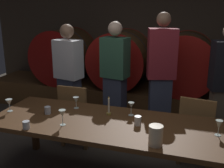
{
  "coord_description": "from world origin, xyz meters",
  "views": [
    {
      "loc": [
        0.8,
        -2.17,
        1.93
      ],
      "look_at": [
        -0.1,
        0.6,
        1.07
      ],
      "focal_mm": 44.3,
      "sensor_mm": 36.0,
      "label": 1
    }
  ],
  "objects_px": {
    "cup_center": "(48,110)",
    "wine_glass_far_right": "(219,125)",
    "cup_left": "(26,125)",
    "wine_barrel_center_left": "(121,59)",
    "wine_barrel_center_right": "(185,63)",
    "wine_glass_left": "(76,100)",
    "wine_glass_right": "(131,106)",
    "wine_glass_far_left": "(9,103)",
    "guest_center_right": "(161,77)",
    "guest_center_left": "(115,78)",
    "cup_right": "(138,121)",
    "guest_far_right": "(224,88)",
    "wine_glass_center": "(62,114)",
    "chair_left": "(76,112)",
    "dining_table": "(116,129)",
    "chair_right": "(197,127)",
    "candle_left": "(109,110)",
    "pitcher": "(156,135)",
    "guest_far_left": "(69,80)",
    "wine_barrel_far_left": "(64,55)"
  },
  "relations": [
    {
      "from": "cup_center",
      "to": "wine_glass_far_right",
      "type": "bearing_deg",
      "value": 0.86
    },
    {
      "from": "cup_left",
      "to": "wine_barrel_center_left",
      "type": "bearing_deg",
      "value": 84.9
    },
    {
      "from": "wine_barrel_center_right",
      "to": "wine_glass_left",
      "type": "xyz_separation_m",
      "value": [
        -1.11,
        -1.9,
        -0.13
      ]
    },
    {
      "from": "wine_barrel_center_right",
      "to": "wine_glass_right",
      "type": "bearing_deg",
      "value": -103.2
    },
    {
      "from": "wine_glass_far_left",
      "to": "cup_left",
      "type": "height_order",
      "value": "wine_glass_far_left"
    },
    {
      "from": "guest_center_right",
      "to": "wine_glass_far_left",
      "type": "bearing_deg",
      "value": 23.09
    },
    {
      "from": "guest_center_left",
      "to": "cup_right",
      "type": "height_order",
      "value": "guest_center_left"
    },
    {
      "from": "guest_far_right",
      "to": "wine_glass_left",
      "type": "height_order",
      "value": "guest_far_right"
    },
    {
      "from": "wine_barrel_center_right",
      "to": "cup_center",
      "type": "relative_size",
      "value": 12.15
    },
    {
      "from": "wine_barrel_center_right",
      "to": "wine_glass_left",
      "type": "height_order",
      "value": "wine_barrel_center_right"
    },
    {
      "from": "guest_center_right",
      "to": "wine_glass_center",
      "type": "xyz_separation_m",
      "value": [
        -0.78,
        -1.43,
        -0.08
      ]
    },
    {
      "from": "chair_left",
      "to": "wine_glass_left",
      "type": "distance_m",
      "value": 0.58
    },
    {
      "from": "dining_table",
      "to": "wine_glass_center",
      "type": "height_order",
      "value": "wine_glass_center"
    },
    {
      "from": "chair_right",
      "to": "candle_left",
      "type": "relative_size",
      "value": 4.04
    },
    {
      "from": "chair_left",
      "to": "guest_far_right",
      "type": "relative_size",
      "value": 0.52
    },
    {
      "from": "chair_left",
      "to": "cup_left",
      "type": "xyz_separation_m",
      "value": [
        -0.02,
        -1.08,
        0.28
      ]
    },
    {
      "from": "wine_barrel_center_right",
      "to": "guest_center_left",
      "type": "xyz_separation_m",
      "value": [
        -0.94,
        -0.93,
        -0.1
      ]
    },
    {
      "from": "pitcher",
      "to": "cup_left",
      "type": "distance_m",
      "value": 1.27
    },
    {
      "from": "wine_barrel_center_left",
      "to": "wine_glass_far_left",
      "type": "height_order",
      "value": "wine_barrel_center_left"
    },
    {
      "from": "wine_glass_far_right",
      "to": "guest_far_right",
      "type": "bearing_deg",
      "value": 84.52
    },
    {
      "from": "wine_barrel_center_left",
      "to": "cup_center",
      "type": "relative_size",
      "value": 12.15
    },
    {
      "from": "wine_barrel_center_right",
      "to": "pitcher",
      "type": "distance_m",
      "value": 2.5
    },
    {
      "from": "wine_glass_far_right",
      "to": "wine_glass_left",
      "type": "bearing_deg",
      "value": 171.81
    },
    {
      "from": "wine_barrel_center_right",
      "to": "wine_glass_left",
      "type": "relative_size",
      "value": 7.25
    },
    {
      "from": "dining_table",
      "to": "cup_center",
      "type": "relative_size",
      "value": 32.41
    },
    {
      "from": "cup_left",
      "to": "wine_glass_left",
      "type": "bearing_deg",
      "value": 70.31
    },
    {
      "from": "dining_table",
      "to": "cup_right",
      "type": "relative_size",
      "value": 28.3
    },
    {
      "from": "cup_center",
      "to": "guest_center_right",
      "type": "bearing_deg",
      "value": 48.41
    },
    {
      "from": "wine_barrel_center_left",
      "to": "wine_glass_far_right",
      "type": "height_order",
      "value": "wine_barrel_center_left"
    },
    {
      "from": "chair_left",
      "to": "guest_center_left",
      "type": "distance_m",
      "value": 0.76
    },
    {
      "from": "wine_glass_far_right",
      "to": "wine_barrel_center_left",
      "type": "bearing_deg",
      "value": 126.32
    },
    {
      "from": "chair_left",
      "to": "chair_right",
      "type": "bearing_deg",
      "value": -179.89
    },
    {
      "from": "wine_glass_far_left",
      "to": "cup_center",
      "type": "distance_m",
      "value": 0.46
    },
    {
      "from": "guest_center_right",
      "to": "wine_glass_far_right",
      "type": "height_order",
      "value": "guest_center_right"
    },
    {
      "from": "pitcher",
      "to": "cup_left",
      "type": "height_order",
      "value": "pitcher"
    },
    {
      "from": "dining_table",
      "to": "candle_left",
      "type": "xyz_separation_m",
      "value": [
        -0.14,
        0.19,
        0.12
      ]
    },
    {
      "from": "chair_left",
      "to": "guest_center_right",
      "type": "height_order",
      "value": "guest_center_right"
    },
    {
      "from": "guest_far_left",
      "to": "wine_glass_left",
      "type": "distance_m",
      "value": 0.88
    },
    {
      "from": "candle_left",
      "to": "cup_center",
      "type": "xyz_separation_m",
      "value": [
        -0.66,
        -0.18,
        -0.02
      ]
    },
    {
      "from": "dining_table",
      "to": "wine_glass_far_left",
      "type": "bearing_deg",
      "value": -177.19
    },
    {
      "from": "wine_barrel_far_left",
      "to": "cup_center",
      "type": "distance_m",
      "value": 2.34
    },
    {
      "from": "pitcher",
      "to": "cup_right",
      "type": "height_order",
      "value": "pitcher"
    },
    {
      "from": "guest_center_right",
      "to": "candle_left",
      "type": "relative_size",
      "value": 8.32
    },
    {
      "from": "wine_barrel_center_right",
      "to": "candle_left",
      "type": "bearing_deg",
      "value": -109.19
    },
    {
      "from": "wine_glass_center",
      "to": "dining_table",
      "type": "bearing_deg",
      "value": 22.38
    },
    {
      "from": "wine_barrel_center_left",
      "to": "cup_right",
      "type": "relative_size",
      "value": 10.6
    },
    {
      "from": "wine_glass_right",
      "to": "cup_left",
      "type": "bearing_deg",
      "value": -144.34
    },
    {
      "from": "guest_far_right",
      "to": "wine_glass_far_left",
      "type": "relative_size",
      "value": 11.64
    },
    {
      "from": "pitcher",
      "to": "wine_glass_center",
      "type": "relative_size",
      "value": 1.12
    },
    {
      "from": "wine_barrel_center_left",
      "to": "guest_far_left",
      "type": "relative_size",
      "value": 0.61
    }
  ]
}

